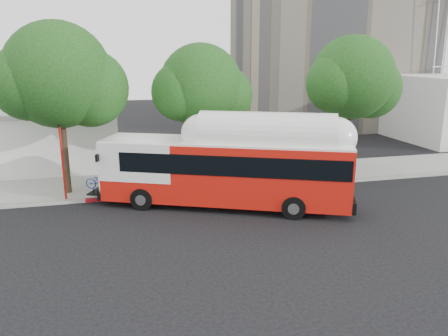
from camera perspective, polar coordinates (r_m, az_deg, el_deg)
The scene contains 10 objects.
ground at distance 22.52m, azimuth 2.59°, elevation -5.99°, with size 120.00×120.00×0.00m, color black.
sidewalk at distance 28.47m, azimuth -1.11°, elevation -1.37°, with size 60.00×5.00×0.15m, color gray.
curb_strip at distance 26.05m, azimuth 0.16°, elevation -2.91°, with size 60.00×0.30×0.15m, color gray.
red_curb_segment at distance 25.51m, azimuth -6.40°, elevation -3.37°, with size 10.00×0.32×0.16m, color maroon.
street_tree_left at distance 25.90m, azimuth -19.77°, elevation 10.87°, with size 6.67×5.80×9.74m.
street_tree_mid at distance 26.88m, azimuth -2.22°, elevation 10.32°, with size 5.75×5.00×8.62m.
street_tree_right at distance 30.35m, azimuth 17.09°, elevation 10.85°, with size 6.21×5.40×9.18m.
low_commercial_bldg at distance 35.57m, azimuth -26.70°, elevation 3.73°, with size 16.20×10.20×4.25m.
transit_bus at distance 23.00m, azimuth 0.38°, elevation -0.49°, with size 13.70×7.77×4.11m.
signal_pole at distance 25.26m, azimuth -20.34°, elevation 0.79°, with size 0.13×0.42×4.44m.
Camera 1 is at (-6.05, -20.18, 7.93)m, focal length 35.00 mm.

